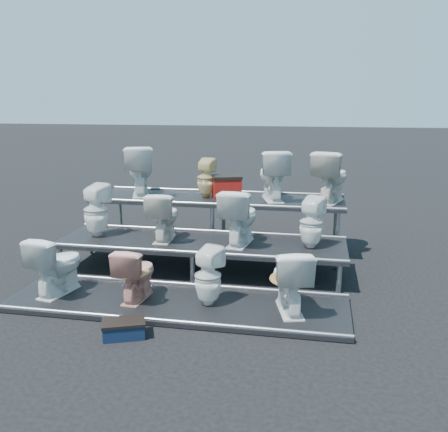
% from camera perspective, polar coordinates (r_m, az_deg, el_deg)
% --- Properties ---
extents(ground, '(80.00, 80.00, 0.00)m').
position_cam_1_polar(ground, '(7.45, -2.67, -6.33)').
color(ground, black).
rests_on(ground, ground).
extents(tier_front, '(4.20, 1.20, 0.06)m').
position_cam_1_polar(tier_front, '(6.27, -5.50, -9.97)').
color(tier_front, black).
rests_on(tier_front, ground).
extents(tier_mid, '(4.20, 1.20, 0.46)m').
position_cam_1_polar(tier_mid, '(7.38, -2.69, -4.65)').
color(tier_mid, black).
rests_on(tier_mid, ground).
extents(tier_back, '(4.20, 1.20, 0.86)m').
position_cam_1_polar(tier_back, '(8.54, -0.67, -0.73)').
color(tier_back, black).
rests_on(tier_back, ground).
extents(toilet_0, '(0.57, 0.82, 0.77)m').
position_cam_1_polar(toilet_0, '(6.72, -18.56, -5.25)').
color(toilet_0, white).
rests_on(toilet_0, tier_front).
extents(toilet_1, '(0.43, 0.69, 0.68)m').
position_cam_1_polar(toilet_1, '(6.29, -10.03, -6.44)').
color(toilet_1, '#DE9683').
rests_on(toilet_1, tier_front).
extents(toilet_2, '(0.42, 0.42, 0.72)m').
position_cam_1_polar(toilet_2, '(6.03, -1.84, -6.89)').
color(toilet_2, white).
rests_on(toilet_2, tier_front).
extents(toilet_3, '(0.61, 0.84, 0.78)m').
position_cam_1_polar(toilet_3, '(5.89, 7.53, -7.20)').
color(toilet_3, white).
rests_on(toilet_3, tier_front).
extents(toilet_4, '(0.46, 0.46, 0.80)m').
position_cam_1_polar(toilet_4, '(7.74, -14.43, 0.64)').
color(toilet_4, white).
rests_on(toilet_4, tier_mid).
extents(toilet_5, '(0.43, 0.72, 0.72)m').
position_cam_1_polar(toilet_5, '(7.36, -6.90, 0.01)').
color(toilet_5, silver).
rests_on(toilet_5, tier_mid).
extents(toilet_6, '(0.55, 0.84, 0.81)m').
position_cam_1_polar(toilet_6, '(7.09, 1.81, -0.06)').
color(toilet_6, white).
rests_on(toilet_6, tier_mid).
extents(toilet_7, '(0.42, 0.42, 0.73)m').
position_cam_1_polar(toilet_7, '(7.02, 9.96, -0.73)').
color(toilet_7, white).
rests_on(toilet_7, tier_mid).
extents(toilet_8, '(0.72, 0.95, 0.86)m').
position_cam_1_polar(toilet_8, '(8.76, -9.63, 5.16)').
color(toilet_8, white).
rests_on(toilet_8, tier_back).
extents(toilet_9, '(0.33, 0.34, 0.66)m').
position_cam_1_polar(toilet_9, '(8.43, -2.08, 4.36)').
color(toilet_9, '#DAC587').
rests_on(toilet_9, tier_back).
extents(toilet_10, '(0.68, 0.91, 0.83)m').
position_cam_1_polar(toilet_10, '(8.24, 5.58, 4.69)').
color(toilet_10, white).
rests_on(toilet_10, tier_back).
extents(toilet_11, '(0.69, 0.92, 0.84)m').
position_cam_1_polar(toilet_11, '(8.21, 12.14, 4.44)').
color(toilet_11, silver).
rests_on(toilet_11, tier_back).
extents(red_crate, '(0.55, 0.50, 0.33)m').
position_cam_1_polar(red_crate, '(8.41, 0.30, 3.20)').
color(red_crate, maroon).
rests_on(red_crate, tier_back).
extents(step_stool, '(0.50, 0.41, 0.16)m').
position_cam_1_polar(step_stool, '(5.59, -11.37, -12.66)').
color(step_stool, '#0D1A31').
rests_on(step_stool, ground).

